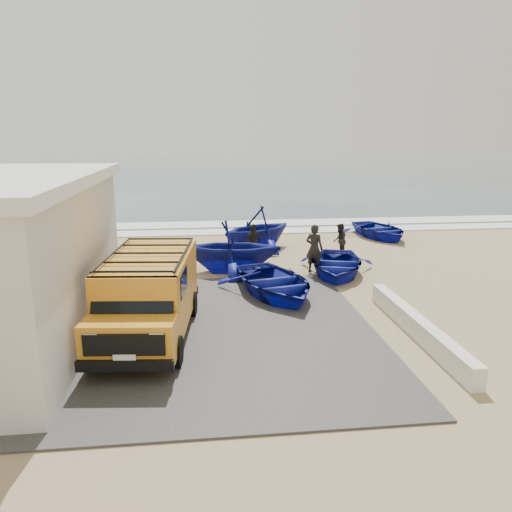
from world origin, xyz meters
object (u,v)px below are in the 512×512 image
parapet (417,327)px  fisherman_back (253,242)px  boat_near_right (336,264)px  fisherman_middle (340,241)px  boat_near_left (274,282)px  van (149,293)px  boat_far_left (257,228)px  boat_mid_left (231,247)px  boat_far_right (380,230)px  fisherman_front (314,249)px

parapet → fisherman_back: (-3.40, 8.93, 0.49)m
boat_near_right → fisherman_back: 4.03m
parapet → fisherman_middle: bearing=87.6°
boat_near_left → fisherman_middle: 6.08m
fisherman_middle → fisherman_back: 3.77m
fisherman_back → boat_near_right: bearing=-82.3°
van → fisherman_back: size_ratio=3.54×
fisherman_back → parapet: bearing=-107.4°
boat_near_right → fisherman_back: bearing=152.4°
boat_far_left → fisherman_back: bearing=-47.7°
parapet → boat_mid_left: 8.32m
parapet → van: (-7.05, 0.88, 0.94)m
van → boat_near_right: (6.53, 5.26, -0.79)m
boat_far_right → fisherman_front: 7.85m
boat_near_left → boat_far_right: size_ratio=1.07×
parapet → boat_near_left: bearing=129.8°
boat_near_right → fisherman_front: size_ratio=2.15×
van → fisherman_middle: van is taller
van → parapet: bearing=-1.3°
boat_far_right → fisherman_middle: 5.09m
parapet → boat_near_left: boat_near_left is taller
parapet → boat_far_right: size_ratio=1.46×
boat_mid_left → boat_far_left: bearing=-13.2°
boat_mid_left → boat_far_right: 9.91m
parapet → boat_near_right: size_ratio=1.47×
fisherman_front → boat_far_left: bearing=-33.6°
boat_far_right → fisherman_back: bearing=-163.0°
boat_mid_left → fisherman_front: (3.19, -0.42, -0.06)m
boat_near_left → parapet: bearing=-63.8°
van → boat_near_left: size_ratio=1.24×
boat_far_left → fisherman_front: 4.52m
van → fisherman_back: 8.85m
boat_near_left → boat_far_right: bearing=38.2°
boat_near_right → fisherman_middle: bearing=88.1°
boat_far_right → van: bearing=-143.2°
van → boat_far_right: size_ratio=1.32×
boat_mid_left → boat_far_right: size_ratio=0.93×
van → boat_far_right: bearing=53.6°
fisherman_front → fisherman_back: size_ratio=1.24×
boat_near_right → boat_mid_left: 4.08m
parapet → fisherman_front: (-1.28, 6.56, 0.67)m
boat_far_left → fisherman_front: boat_far_left is taller
boat_far_left → boat_mid_left: bearing=-56.5°
boat_far_right → boat_near_left: bearing=-139.2°
parapet → boat_far_left: bearing=105.6°
boat_near_left → boat_far_left: bearing=74.2°
parapet → van: 7.17m
van → fisherman_front: van is taller
boat_mid_left → boat_near_left: bearing=-150.4°
van → fisherman_front: size_ratio=2.86×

